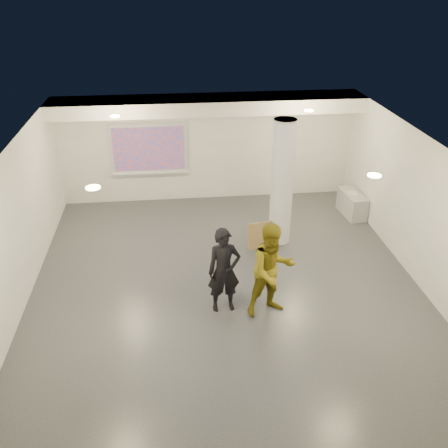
{
  "coord_description": "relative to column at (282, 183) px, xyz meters",
  "views": [
    {
      "loc": [
        -1.0,
        -8.59,
        5.96
      ],
      "look_at": [
        0.0,
        0.4,
        1.25
      ],
      "focal_mm": 40.0,
      "sensor_mm": 36.0,
      "label": 1
    }
  ],
  "objects": [
    {
      "name": "floor",
      "position": [
        -1.5,
        -1.8,
        -1.5
      ],
      "size": [
        8.0,
        9.0,
        0.01
      ],
      "primitive_type": "cube",
      "color": "#34363B",
      "rests_on": "ground"
    },
    {
      "name": "ceiling",
      "position": [
        -1.5,
        -1.8,
        1.5
      ],
      "size": [
        8.0,
        9.0,
        0.01
      ],
      "primitive_type": "cube",
      "color": "silver",
      "rests_on": "floor"
    },
    {
      "name": "wall_back",
      "position": [
        -1.5,
        2.7,
        0.0
      ],
      "size": [
        8.0,
        0.01,
        3.0
      ],
      "primitive_type": "cube",
      "color": "silver",
      "rests_on": "floor"
    },
    {
      "name": "wall_front",
      "position": [
        -1.5,
        -6.3,
        0.0
      ],
      "size": [
        8.0,
        0.01,
        3.0
      ],
      "primitive_type": "cube",
      "color": "silver",
      "rests_on": "floor"
    },
    {
      "name": "wall_left",
      "position": [
        -5.5,
        -1.8,
        0.0
      ],
      "size": [
        0.01,
        9.0,
        3.0
      ],
      "primitive_type": "cube",
      "color": "silver",
      "rests_on": "floor"
    },
    {
      "name": "wall_right",
      "position": [
        2.5,
        -1.8,
        0.0
      ],
      "size": [
        0.01,
        9.0,
        3.0
      ],
      "primitive_type": "cube",
      "color": "silver",
      "rests_on": "floor"
    },
    {
      "name": "soffit_band",
      "position": [
        -1.5,
        2.15,
        1.32
      ],
      "size": [
        8.0,
        1.1,
        0.36
      ],
      "primitive_type": "cube",
      "color": "white",
      "rests_on": "ceiling"
    },
    {
      "name": "downlight_nw",
      "position": [
        -3.7,
        0.7,
        1.48
      ],
      "size": [
        0.22,
        0.22,
        0.02
      ],
      "primitive_type": "cylinder",
      "color": "#F7DB82",
      "rests_on": "ceiling"
    },
    {
      "name": "downlight_ne",
      "position": [
        0.7,
        0.7,
        1.48
      ],
      "size": [
        0.22,
        0.22,
        0.02
      ],
      "primitive_type": "cylinder",
      "color": "#F7DB82",
      "rests_on": "ceiling"
    },
    {
      "name": "downlight_sw",
      "position": [
        -3.7,
        -3.3,
        1.48
      ],
      "size": [
        0.22,
        0.22,
        0.02
      ],
      "primitive_type": "cylinder",
      "color": "#F7DB82",
      "rests_on": "ceiling"
    },
    {
      "name": "downlight_se",
      "position": [
        0.7,
        -3.3,
        1.48
      ],
      "size": [
        0.22,
        0.22,
        0.02
      ],
      "primitive_type": "cylinder",
      "color": "#F7DB82",
      "rests_on": "ceiling"
    },
    {
      "name": "column",
      "position": [
        0.0,
        0.0,
        0.0
      ],
      "size": [
        0.52,
        0.52,
        3.0
      ],
      "primitive_type": "cylinder",
      "color": "silver",
      "rests_on": "floor"
    },
    {
      "name": "projection_screen",
      "position": [
        -3.1,
        2.65,
        0.03
      ],
      "size": [
        2.1,
        0.13,
        1.42
      ],
      "color": "silver",
      "rests_on": "wall_back"
    },
    {
      "name": "credenza",
      "position": [
        2.22,
        1.17,
        -1.19
      ],
      "size": [
        0.53,
        1.09,
        0.62
      ],
      "primitive_type": "cube",
      "rotation": [
        0.0,
        0.0,
        0.08
      ],
      "color": "#9B9DA0",
      "rests_on": "floor"
    },
    {
      "name": "papers_stack",
      "position": [
        2.21,
        1.16,
        -0.88
      ],
      "size": [
        0.24,
        0.3,
        0.02
      ],
      "primitive_type": "cube",
      "rotation": [
        0.0,
        0.0,
        -0.09
      ],
      "color": "silver",
      "rests_on": "credenza"
    },
    {
      "name": "cardboard_back",
      "position": [
        -0.53,
        -0.31,
        -1.18
      ],
      "size": [
        0.61,
        0.23,
        0.65
      ],
      "primitive_type": "cube",
      "rotation": [
        -0.13,
        0.0,
        0.17
      ],
      "color": "olive",
      "rests_on": "floor"
    },
    {
      "name": "cardboard_front",
      "position": [
        -0.34,
        -0.19,
        -1.21
      ],
      "size": [
        0.54,
        0.23,
        0.58
      ],
      "primitive_type": "cube",
      "rotation": [
        -0.24,
        0.0,
        -0.08
      ],
      "color": "olive",
      "rests_on": "floor"
    },
    {
      "name": "woman",
      "position": [
        -1.63,
        -2.55,
        -0.64
      ],
      "size": [
        0.66,
        0.46,
        1.72
      ],
      "primitive_type": "imported",
      "rotation": [
        0.0,
        0.0,
        0.08
      ],
      "color": "black",
      "rests_on": "floor"
    },
    {
      "name": "man",
      "position": [
        -0.75,
        -2.74,
        -0.56
      ],
      "size": [
        1.07,
        0.93,
        1.87
      ],
      "primitive_type": "imported",
      "rotation": [
        0.0,
        0.0,
        0.27
      ],
      "color": "olive",
      "rests_on": "floor"
    }
  ]
}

